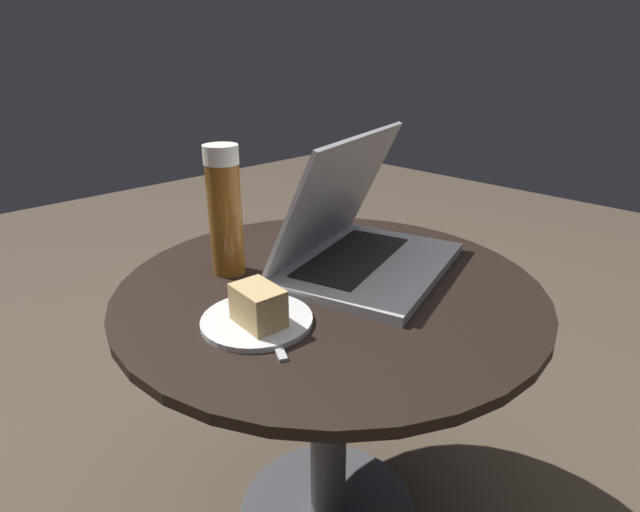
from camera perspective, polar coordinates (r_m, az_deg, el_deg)
name	(u,v)px	position (r m, az deg, el deg)	size (l,w,h in m)	color
table	(329,351)	(0.97, 1.06, -10.81)	(0.76, 0.76, 0.57)	#515156
laptop	(359,242)	(0.95, 4.46, 1.61)	(0.41, 0.35, 0.25)	silver
beer_glass	(225,211)	(0.92, -10.80, 5.08)	(0.06, 0.06, 0.24)	brown
snack_plate	(257,311)	(0.77, -7.16, -6.26)	(0.17, 0.17, 0.07)	white
fork	(268,324)	(0.77, -5.97, -7.74)	(0.10, 0.16, 0.00)	silver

